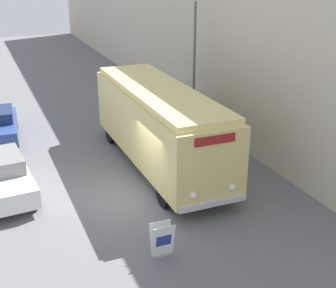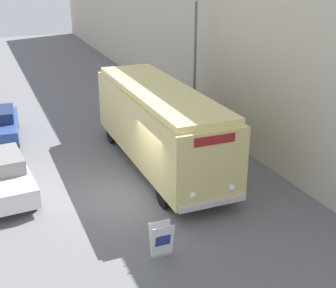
{
  "view_description": "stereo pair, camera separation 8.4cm",
  "coord_description": "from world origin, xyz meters",
  "px_view_note": "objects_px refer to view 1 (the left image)",
  "views": [
    {
      "loc": [
        -4.65,
        -14.31,
        8.1
      ],
      "look_at": [
        1.32,
        -0.06,
        1.91
      ],
      "focal_mm": 50.0,
      "sensor_mm": 36.0,
      "label": 1
    },
    {
      "loc": [
        -4.57,
        -14.35,
        8.1
      ],
      "look_at": [
        1.32,
        -0.06,
        1.91
      ],
      "focal_mm": 50.0,
      "sensor_mm": 36.0,
      "label": 2
    }
  ],
  "objects_px": {
    "vintage_bus": "(159,123)",
    "streetlamp": "(195,46)",
    "sign_board": "(162,240)",
    "parked_car_near": "(1,176)"
  },
  "relations": [
    {
      "from": "vintage_bus",
      "to": "streetlamp",
      "type": "distance_m",
      "value": 5.01
    },
    {
      "from": "sign_board",
      "to": "parked_car_near",
      "type": "distance_m",
      "value": 6.94
    },
    {
      "from": "sign_board",
      "to": "parked_car_near",
      "type": "height_order",
      "value": "parked_car_near"
    },
    {
      "from": "sign_board",
      "to": "parked_car_near",
      "type": "relative_size",
      "value": 0.23
    },
    {
      "from": "vintage_bus",
      "to": "sign_board",
      "type": "height_order",
      "value": "vintage_bus"
    },
    {
      "from": "streetlamp",
      "to": "parked_car_near",
      "type": "height_order",
      "value": "streetlamp"
    },
    {
      "from": "sign_board",
      "to": "streetlamp",
      "type": "bearing_deg",
      "value": 59.63
    },
    {
      "from": "vintage_bus",
      "to": "streetlamp",
      "type": "relative_size",
      "value": 1.44
    },
    {
      "from": "streetlamp",
      "to": "sign_board",
      "type": "bearing_deg",
      "value": -120.37
    },
    {
      "from": "vintage_bus",
      "to": "parked_car_near",
      "type": "bearing_deg",
      "value": -177.77
    }
  ]
}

